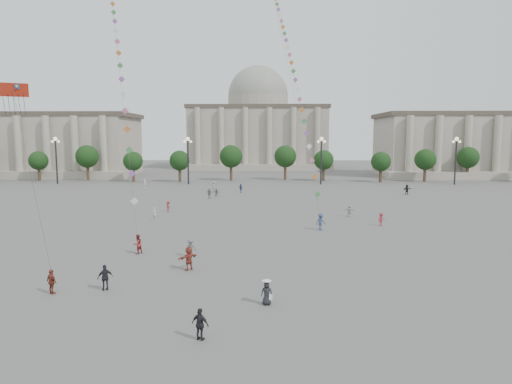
{
  "coord_description": "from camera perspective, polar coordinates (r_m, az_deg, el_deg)",
  "views": [
    {
      "loc": [
        2.2,
        -32.67,
        10.52
      ],
      "look_at": [
        1.4,
        12.0,
        5.17
      ],
      "focal_mm": 32.0,
      "sensor_mm": 36.0,
      "label": 1
    }
  ],
  "objects": [
    {
      "name": "kite_flyer_1",
      "position": [
        52.64,
        8.08,
        -3.72
      ],
      "size": [
        1.41,
        1.16,
        1.9
      ],
      "primitive_type": "imported",
      "rotation": [
        0.0,
        0.0,
        0.44
      ],
      "color": "navy",
      "rests_on": "ground"
    },
    {
      "name": "tourist_4",
      "position": [
        33.72,
        -18.32,
        -10.1
      ],
      "size": [
        1.13,
        0.94,
        1.81
      ],
      "primitive_type": "imported",
      "rotation": [
        0.0,
        0.0,
        3.71
      ],
      "color": "black",
      "rests_on": "ground"
    },
    {
      "name": "dragon_kite",
      "position": [
        40.62,
        -28.01,
        10.13
      ],
      "size": [
        3.69,
        3.74,
        14.88
      ],
      "color": "red",
      "rests_on": "ground"
    },
    {
      "name": "kite_train_mid",
      "position": [
        77.64,
        3.58,
        18.63
      ],
      "size": [
        6.82,
        46.4,
        65.92
      ],
      "color": "#3F3F3F",
      "rests_on": "ground"
    },
    {
      "name": "person_crowd_16",
      "position": [
        79.28,
        -5.87,
        -0.19
      ],
      "size": [
        1.07,
        0.54,
        1.76
      ],
      "primitive_type": "imported",
      "rotation": [
        0.0,
        0.0,
        0.1
      ],
      "color": "#595A5D",
      "rests_on": "ground"
    },
    {
      "name": "person_crowd_4",
      "position": [
        90.16,
        -5.28,
        0.71
      ],
      "size": [
        1.76,
        1.5,
        1.91
      ],
      "primitive_type": "imported",
      "rotation": [
        0.0,
        0.0,
        3.78
      ],
      "color": "silver",
      "rests_on": "ground"
    },
    {
      "name": "tourist_1",
      "position": [
        24.87,
        -6.98,
        -16.1
      ],
      "size": [
        1.09,
        0.8,
        1.72
      ],
      "primitive_type": "imported",
      "rotation": [
        0.0,
        0.0,
        2.71
      ],
      "color": "black",
      "rests_on": "ground"
    },
    {
      "name": "tourist_2",
      "position": [
        37.08,
        -8.4,
        -8.21
      ],
      "size": [
        1.63,
        1.65,
        1.9
      ],
      "primitive_type": "imported",
      "rotation": [
        0.0,
        0.0,
        3.94
      ],
      "color": "maroon",
      "rests_on": "ground"
    },
    {
      "name": "lamp_post_far_west",
      "position": [
        113.04,
        -23.74,
        4.65
      ],
      "size": [
        2.0,
        0.9,
        10.65
      ],
      "color": "#262628",
      "rests_on": "ground"
    },
    {
      "name": "person_crowd_13",
      "position": [
        60.15,
        -12.57,
        -2.64
      ],
      "size": [
        0.69,
        0.6,
        1.59
      ],
      "primitive_type": "imported",
      "rotation": [
        0.0,
        0.0,
        2.68
      ],
      "color": "beige",
      "rests_on": "ground"
    },
    {
      "name": "kite_train_west",
      "position": [
        69.3,
        -17.14,
        18.6
      ],
      "size": [
        17.29,
        44.64,
        65.12
      ],
      "color": "#3F3F3F",
      "rests_on": "ground"
    },
    {
      "name": "person_crowd_17",
      "position": [
        66.15,
        -10.9,
        -1.78
      ],
      "size": [
        1.03,
        1.13,
        1.53
      ],
      "primitive_type": "imported",
      "rotation": [
        0.0,
        0.0,
        2.19
      ],
      "color": "maroon",
      "rests_on": "ground"
    },
    {
      "name": "lamp_post_far_east",
      "position": [
        111.28,
        23.73,
        4.62
      ],
      "size": [
        2.0,
        0.9,
        10.65
      ],
      "color": "#262628",
      "rests_on": "ground"
    },
    {
      "name": "kite_flyer_0",
      "position": [
        43.08,
        -14.57,
        -6.31
      ],
      "size": [
        1.06,
        1.1,
        1.78
      ],
      "primitive_type": "imported",
      "rotation": [
        0.0,
        0.0,
        4.06
      ],
      "color": "maroon",
      "rests_on": "ground"
    },
    {
      "name": "tree_row",
      "position": [
        110.81,
        -0.11,
        4.18
      ],
      "size": [
        137.12,
        5.12,
        8.0
      ],
      "color": "#3A281D",
      "rests_on": "ground"
    },
    {
      "name": "tourist_0",
      "position": [
        34.23,
        -24.18,
        -10.2
      ],
      "size": [
        1.07,
        0.89,
        1.71
      ],
      "primitive_type": "imported",
      "rotation": [
        0.0,
        0.0,
        2.57
      ],
      "color": "maroon",
      "rests_on": "ground"
    },
    {
      "name": "person_crowd_7",
      "position": [
        62.24,
        11.62,
        -2.28
      ],
      "size": [
        1.59,
        0.78,
        1.64
      ],
      "primitive_type": "imported",
      "rotation": [
        0.0,
        0.0,
        2.94
      ],
      "color": "beige",
      "rests_on": "ground"
    },
    {
      "name": "hat_person",
      "position": [
        29.45,
        1.36,
        -12.41
      ],
      "size": [
        0.76,
        0.6,
        1.69
      ],
      "color": "black",
      "rests_on": "ground"
    },
    {
      "name": "ground",
      "position": [
        34.39,
        -2.74,
        -11.0
      ],
      "size": [
        360.0,
        360.0,
        0.0
      ],
      "primitive_type": "plane",
      "color": "#585553",
      "rests_on": "ground"
    },
    {
      "name": "person_crowd_10",
      "position": [
        98.26,
        -13.7,
        1.01
      ],
      "size": [
        0.54,
        0.72,
        1.78
      ],
      "primitive_type": "imported",
      "rotation": [
        0.0,
        0.0,
        1.76
      ],
      "color": "silver",
      "rests_on": "ground"
    },
    {
      "name": "person_crowd_6",
      "position": [
        41.07,
        -8.17,
        -6.94
      ],
      "size": [
        1.06,
        0.64,
        1.6
      ],
      "primitive_type": "imported",
      "rotation": [
        0.0,
        0.0,
        6.24
      ],
      "color": "#58575B",
      "rests_on": "ground"
    },
    {
      "name": "person_crowd_12",
      "position": [
        81.72,
        -4.97,
        -0.07
      ],
      "size": [
        1.43,
        0.75,
        1.48
      ],
      "primitive_type": "imported",
      "rotation": [
        0.0,
        0.0,
        2.9
      ],
      "color": "slate",
      "rests_on": "ground"
    },
    {
      "name": "person_crowd_8",
      "position": [
        56.77,
        15.38,
        -3.3
      ],
      "size": [
        1.16,
        0.99,
        1.56
      ],
      "primitive_type": "imported",
      "rotation": [
        0.0,
        0.0,
        0.51
      ],
      "color": "maroon",
      "rests_on": "ground"
    },
    {
      "name": "person_crowd_9",
      "position": [
        88.96,
        18.35,
        0.3
      ],
      "size": [
        1.83,
        1.11,
        1.88
      ],
      "primitive_type": "imported",
      "rotation": [
        0.0,
        0.0,
        0.34
      ],
      "color": "black",
      "rests_on": "ground"
    },
    {
      "name": "hall_central",
      "position": [
        161.95,
        0.25,
        8.14
      ],
      "size": [
        48.3,
        34.3,
        35.5
      ],
      "color": "#A19587",
      "rests_on": "ground"
    },
    {
      "name": "person_crowd_0",
      "position": [
        87.43,
        -1.92,
        0.49
      ],
      "size": [
        1.08,
        0.96,
        1.75
      ],
      "primitive_type": "imported",
      "rotation": [
        0.0,
        0.0,
        0.65
      ],
      "color": "navy",
      "rests_on": "ground"
    },
    {
      "name": "lamp_post_mid_east",
      "position": [
        103.51,
        8.16,
        5.0
      ],
      "size": [
        2.0,
        0.9,
        10.65
      ],
      "color": "#262628",
      "rests_on": "ground"
    },
    {
      "name": "lamp_post_mid_west",
      "position": [
        104.15,
        -8.51,
        5.01
      ],
      "size": [
        2.0,
        0.9,
        10.65
      ],
      "color": "#262628",
      "rests_on": "ground"
    }
  ]
}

